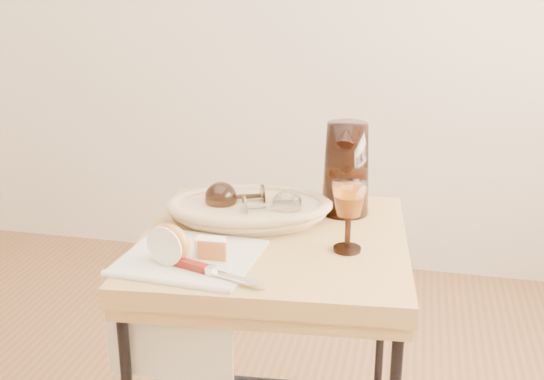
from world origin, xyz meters
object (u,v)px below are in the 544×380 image
(bread_basket, at_px, (250,211))
(goblet_lying_a, at_px, (239,197))
(side_table, at_px, (274,378))
(apple_half, at_px, (170,243))
(goblet_lying_b, at_px, (269,206))
(pitcher, at_px, (346,169))
(tea_towel, at_px, (190,257))
(table_knife, at_px, (214,271))
(wine_goblet, at_px, (348,217))

(bread_basket, distance_m, goblet_lying_a, 0.05)
(side_table, distance_m, apple_half, 0.51)
(side_table, distance_m, bread_basket, 0.43)
(goblet_lying_b, height_order, apple_half, apple_half)
(pitcher, bearing_deg, tea_towel, -127.70)
(tea_towel, distance_m, bread_basket, 0.25)
(goblet_lying_a, xyz_separation_m, table_knife, (0.04, -0.34, -0.04))
(goblet_lying_a, relative_size, pitcher, 0.48)
(tea_towel, height_order, goblet_lying_a, goblet_lying_a)
(side_table, height_order, tea_towel, tea_towel)
(side_table, relative_size, tea_towel, 2.78)
(bread_basket, distance_m, table_knife, 0.32)
(wine_goblet, relative_size, apple_half, 1.73)
(tea_towel, bearing_deg, goblet_lying_a, 85.50)
(bread_basket, relative_size, table_knife, 1.76)
(wine_goblet, xyz_separation_m, table_knife, (-0.25, -0.19, -0.07))
(pitcher, height_order, table_knife, pitcher)
(apple_half, bearing_deg, goblet_lying_a, 90.61)
(bread_basket, bearing_deg, apple_half, -123.65)
(side_table, relative_size, pitcher, 2.85)
(wine_goblet, bearing_deg, goblet_lying_b, 151.59)
(goblet_lying_a, distance_m, goblet_lying_b, 0.09)
(side_table, relative_size, wine_goblet, 4.90)
(pitcher, relative_size, table_knife, 1.34)
(goblet_lying_b, bearing_deg, tea_towel, -143.93)
(goblet_lying_a, distance_m, pitcher, 0.28)
(tea_towel, xyz_separation_m, pitcher, (0.29, 0.35, 0.11))
(bread_basket, height_order, pitcher, pitcher)
(tea_towel, xyz_separation_m, goblet_lying_a, (0.04, 0.26, 0.05))
(tea_towel, xyz_separation_m, wine_goblet, (0.33, 0.11, 0.08))
(goblet_lying_a, distance_m, apple_half, 0.30)
(tea_towel, height_order, bread_basket, bread_basket)
(goblet_lying_b, bearing_deg, side_table, -92.82)
(pitcher, bearing_deg, goblet_lying_b, -141.05)
(bread_basket, bearing_deg, goblet_lying_b, -35.83)
(goblet_lying_b, bearing_deg, goblet_lying_a, 131.33)
(tea_towel, distance_m, wine_goblet, 0.35)
(pitcher, xyz_separation_m, table_knife, (-0.21, -0.43, -0.10))
(bread_basket, bearing_deg, pitcher, 11.17)
(wine_goblet, distance_m, apple_half, 0.39)
(pitcher, relative_size, apple_half, 2.97)
(tea_towel, relative_size, goblet_lying_b, 2.32)
(table_knife, bearing_deg, pitcher, 80.38)
(side_table, height_order, table_knife, table_knife)
(bread_basket, xyz_separation_m, pitcher, (0.22, 0.10, 0.09))
(goblet_lying_a, height_order, table_knife, goblet_lying_a)
(wine_goblet, height_order, table_knife, wine_goblet)
(goblet_lying_a, relative_size, apple_half, 1.43)
(side_table, distance_m, pitcher, 0.56)
(side_table, bearing_deg, pitcher, 53.06)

